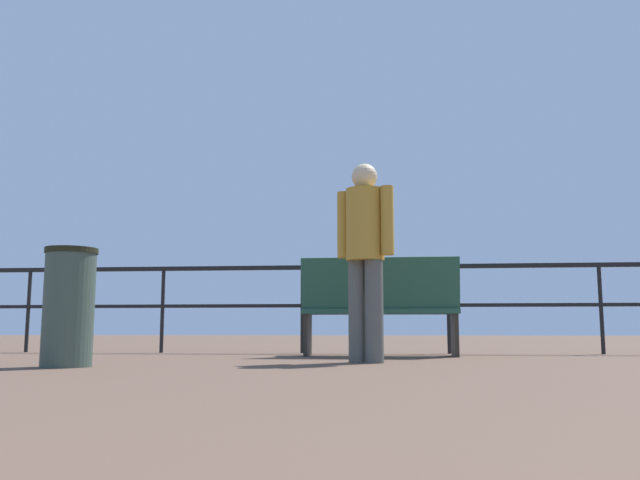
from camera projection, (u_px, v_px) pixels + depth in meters
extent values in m
cube|color=black|center=(374.00, 267.00, 7.59)|extent=(25.08, 0.05, 0.05)
cube|color=black|center=(375.00, 305.00, 7.53)|extent=(25.08, 0.04, 0.04)
cylinder|color=black|center=(28.00, 311.00, 7.93)|extent=(0.04, 0.04, 0.99)
cylinder|color=black|center=(162.00, 310.00, 7.77)|extent=(0.04, 0.04, 0.99)
cylinder|color=black|center=(302.00, 310.00, 7.60)|extent=(0.04, 0.04, 0.99)
cylinder|color=black|center=(448.00, 310.00, 7.44)|extent=(0.04, 0.04, 0.99)
cylinder|color=black|center=(601.00, 309.00, 7.28)|extent=(0.04, 0.04, 0.99)
cube|color=#24503F|center=(380.00, 312.00, 6.76)|extent=(1.59, 0.47, 0.05)
cube|color=#24503F|center=(380.00, 284.00, 6.58)|extent=(1.59, 0.15, 0.54)
cube|color=#2C2820|center=(455.00, 334.00, 6.65)|extent=(0.04, 0.42, 0.45)
cube|color=#2C2820|center=(452.00, 299.00, 6.88)|extent=(0.04, 0.33, 0.04)
cube|color=#2C2820|center=(308.00, 334.00, 6.80)|extent=(0.04, 0.42, 0.45)
cube|color=#2C2820|center=(310.00, 299.00, 7.03)|extent=(0.04, 0.33, 0.04)
cylinder|color=#4F534E|center=(357.00, 311.00, 5.49)|extent=(0.15, 0.15, 0.85)
cylinder|color=#4F534E|center=(374.00, 311.00, 5.40)|extent=(0.15, 0.15, 0.85)
cylinder|color=#B2872D|center=(365.00, 225.00, 5.55)|extent=(0.32, 0.32, 0.61)
cylinder|color=#B2872D|center=(344.00, 225.00, 5.67)|extent=(0.11, 0.11, 0.58)
cylinder|color=#B2872D|center=(387.00, 220.00, 5.43)|extent=(0.11, 0.11, 0.58)
sphere|color=beige|center=(364.00, 177.00, 5.60)|extent=(0.22, 0.22, 0.22)
cylinder|color=#394B41|center=(69.00, 310.00, 4.85)|extent=(0.37, 0.37, 0.84)
cylinder|color=black|center=(72.00, 251.00, 4.91)|extent=(0.38, 0.38, 0.04)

